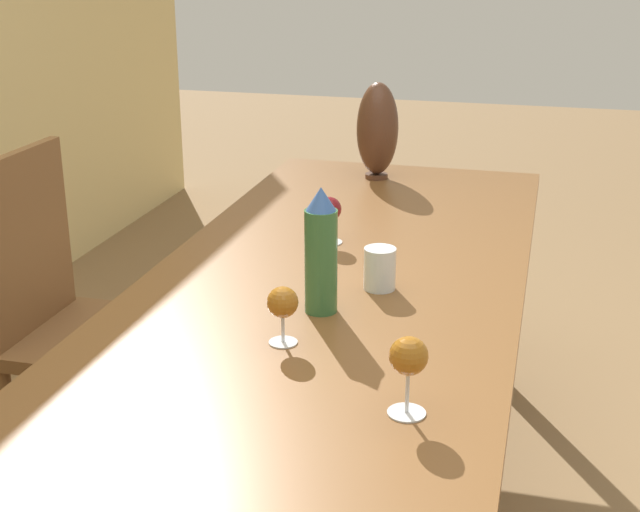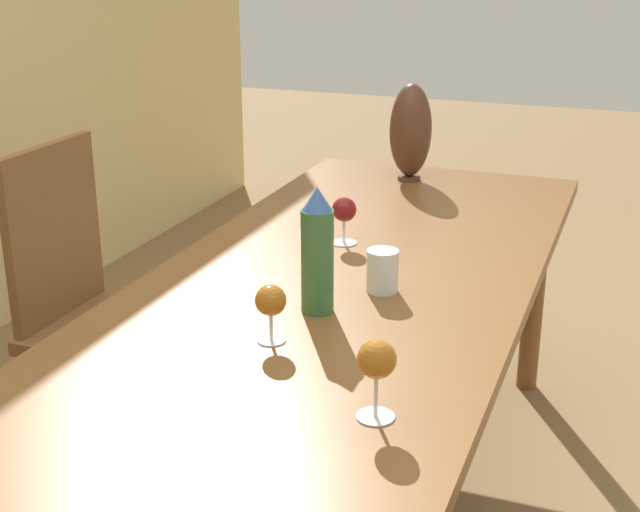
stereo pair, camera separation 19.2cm
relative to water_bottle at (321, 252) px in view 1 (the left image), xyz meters
The scene contains 8 objects.
dining_table 0.28m from the water_bottle, behind, with size 3.05×0.89×0.74m.
water_bottle is the anchor object (origin of this frame).
water_tumbler 0.21m from the water_bottle, 31.40° to the right, with size 0.07×0.07×0.10m.
vase 1.14m from the water_bottle, ahead, with size 0.14×0.14×0.32m.
wine_glass_0 0.46m from the water_bottle, 12.00° to the left, with size 0.07×0.07×0.13m.
wine_glass_1 0.19m from the water_bottle, 169.61° to the left, with size 0.06×0.06×0.12m.
wine_glass_4 0.47m from the water_bottle, 146.89° to the right, with size 0.07×0.07×0.14m.
chair_far 0.93m from the water_bottle, 68.47° to the left, with size 0.44×0.44×0.96m.
Camera 1 is at (-1.53, -0.47, 1.51)m, focal length 50.00 mm.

